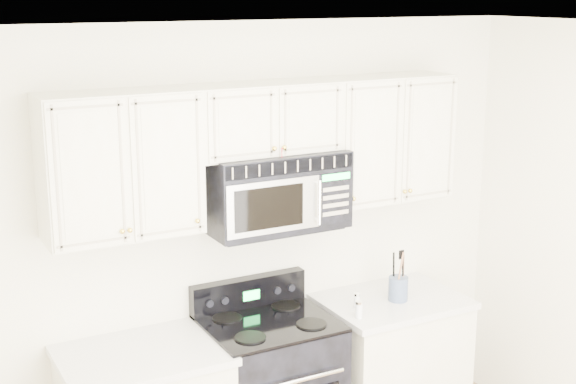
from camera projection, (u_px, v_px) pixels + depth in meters
room at (439, 361)px, 3.25m from camera, size 3.51×3.51×2.61m
base_cabinet_right at (389, 371)px, 5.06m from camera, size 0.86×0.65×0.92m
upper_cabinets at (264, 144)px, 4.45m from camera, size 2.44×0.37×0.75m
microwave at (275, 190)px, 4.50m from camera, size 0.79×0.45×0.44m
utensil_crock at (398, 288)px, 4.88m from camera, size 0.12×0.12×0.32m
shaker_salt at (359, 309)px, 4.62m from camera, size 0.04×0.04×0.10m
shaker_pepper at (357, 300)px, 4.78m from camera, size 0.04×0.04×0.09m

